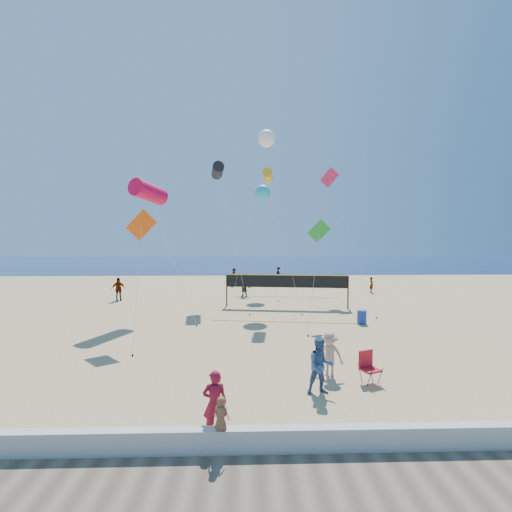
{
  "coord_description": "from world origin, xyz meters",
  "views": [
    {
      "loc": [
        -0.62,
        -11.18,
        5.28
      ],
      "look_at": [
        -0.24,
        2.0,
        4.59
      ],
      "focal_mm": 24.0,
      "sensor_mm": 36.0,
      "label": 1
    }
  ],
  "objects_px": {
    "trash_barrel": "(362,317)",
    "volleyball_net": "(286,285)",
    "camp_chair": "(368,365)",
    "woman": "(215,403)"
  },
  "relations": [
    {
      "from": "camp_chair",
      "to": "trash_barrel",
      "type": "distance_m",
      "value": 8.92
    },
    {
      "from": "woman",
      "to": "volleyball_net",
      "type": "height_order",
      "value": "volleyball_net"
    },
    {
      "from": "camp_chair",
      "to": "volleyball_net",
      "type": "distance_m",
      "value": 13.69
    },
    {
      "from": "trash_barrel",
      "to": "volleyball_net",
      "type": "xyz_separation_m",
      "value": [
        -4.07,
        5.08,
        1.31
      ]
    },
    {
      "from": "camp_chair",
      "to": "woman",
      "type": "bearing_deg",
      "value": -170.71
    },
    {
      "from": "woman",
      "to": "trash_barrel",
      "type": "xyz_separation_m",
      "value": [
        7.96,
        11.75,
        -0.48
      ]
    },
    {
      "from": "camp_chair",
      "to": "volleyball_net",
      "type": "relative_size",
      "value": 0.12
    },
    {
      "from": "woman",
      "to": "camp_chair",
      "type": "distance_m",
      "value": 6.21
    },
    {
      "from": "volleyball_net",
      "to": "trash_barrel",
      "type": "bearing_deg",
      "value": -44.03
    },
    {
      "from": "woman",
      "to": "camp_chair",
      "type": "bearing_deg",
      "value": -154.51
    }
  ]
}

